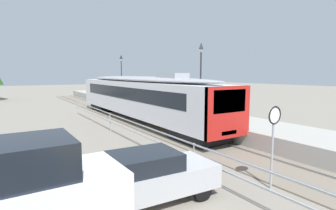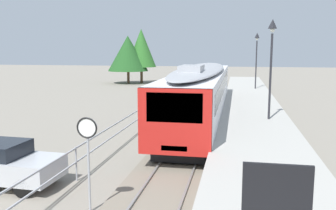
% 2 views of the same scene
% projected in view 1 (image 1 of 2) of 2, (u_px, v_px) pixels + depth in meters
% --- Properties ---
extents(ground_plane, '(160.00, 160.00, 0.00)m').
position_uv_depth(ground_plane, '(110.00, 128.00, 18.57)').
color(ground_plane, gray).
extents(track_rails, '(3.20, 60.00, 0.14)m').
position_uv_depth(track_rails, '(147.00, 124.00, 20.16)').
color(track_rails, slate).
rests_on(track_rails, ground).
extents(commuter_train, '(2.82, 20.27, 3.74)m').
position_uv_depth(commuter_train, '(138.00, 95.00, 21.14)').
color(commuter_train, silver).
rests_on(commuter_train, track_rails).
extents(station_platform, '(3.90, 60.00, 0.90)m').
position_uv_depth(station_platform, '(182.00, 115.00, 21.84)').
color(station_platform, '#A8A59E').
rests_on(station_platform, ground).
extents(platform_lamp_mid_platform, '(0.34, 0.34, 5.35)m').
position_uv_depth(platform_lamp_mid_platform, '(201.00, 64.00, 20.55)').
color(platform_lamp_mid_platform, '#232328').
rests_on(platform_lamp_mid_platform, station_platform).
extents(platform_lamp_far_end, '(0.34, 0.34, 5.35)m').
position_uv_depth(platform_lamp_far_end, '(121.00, 68.00, 34.03)').
color(platform_lamp_far_end, '#232328').
rests_on(platform_lamp_far_end, station_platform).
extents(speed_limit_sign, '(0.61, 0.10, 2.81)m').
position_uv_depth(speed_limit_sign, '(274.00, 127.00, 8.61)').
color(speed_limit_sign, '#9EA0A5').
rests_on(speed_limit_sign, ground).
extents(carpark_fence, '(0.06, 36.06, 1.25)m').
position_uv_depth(carpark_fence, '(194.00, 152.00, 9.92)').
color(carpark_fence, '#9EA0A5').
rests_on(carpark_fence, ground).
extents(parked_hatchback_silver, '(4.08, 1.95, 1.53)m').
position_uv_depth(parked_hatchback_silver, '(150.00, 175.00, 7.94)').
color(parked_hatchback_silver, '#B7BABF').
rests_on(parked_hatchback_silver, ground).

